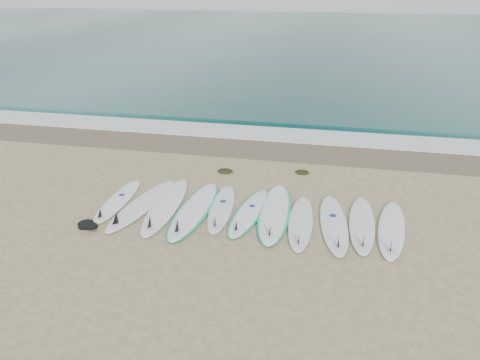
% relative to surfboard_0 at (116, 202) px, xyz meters
% --- Properties ---
extents(ground, '(120.00, 120.00, 0.00)m').
position_rel_surfboard_0_xyz_m(ground, '(2.95, 0.09, -0.05)').
color(ground, '#9A8C64').
extents(ocean, '(120.00, 55.00, 0.03)m').
position_rel_surfboard_0_xyz_m(ocean, '(2.95, 32.59, -0.04)').
color(ocean, '#1E5352').
rests_on(ocean, ground).
extents(wet_sand_band, '(120.00, 1.80, 0.01)m').
position_rel_surfboard_0_xyz_m(wet_sand_band, '(2.95, 4.19, -0.05)').
color(wet_sand_band, brown).
rests_on(wet_sand_band, ground).
extents(foam_band, '(120.00, 1.40, 0.04)m').
position_rel_surfboard_0_xyz_m(foam_band, '(2.95, 5.59, -0.03)').
color(foam_band, silver).
rests_on(foam_band, ground).
extents(wave_crest, '(120.00, 1.00, 0.10)m').
position_rel_surfboard_0_xyz_m(wave_crest, '(2.95, 7.09, -0.00)').
color(wave_crest, '#1E5352').
rests_on(wave_crest, ground).
extents(surfboard_0, '(0.54, 2.33, 0.30)m').
position_rel_surfboard_0_xyz_m(surfboard_0, '(0.00, 0.00, 0.00)').
color(surfboard_0, white).
rests_on(surfboard_0, ground).
extents(surfboard_1, '(0.94, 2.80, 0.35)m').
position_rel_surfboard_0_xyz_m(surfboard_1, '(0.61, -0.07, 0.01)').
color(surfboard_1, white).
rests_on(surfboard_1, ground).
extents(surfboard_2, '(0.74, 2.86, 0.36)m').
position_rel_surfboard_0_xyz_m(surfboard_2, '(1.15, -0.03, 0.01)').
color(surfboard_2, white).
rests_on(surfboard_2, ground).
extents(surfboard_3, '(0.75, 2.85, 0.36)m').
position_rel_surfboard_0_xyz_m(surfboard_3, '(1.81, -0.05, 0.00)').
color(surfboard_3, white).
rests_on(surfboard_3, ground).
extents(surfboard_4, '(0.71, 2.39, 0.30)m').
position_rel_surfboard_0_xyz_m(surfboard_4, '(2.37, 0.15, 0.00)').
color(surfboard_4, silver).
rests_on(surfboard_4, ground).
extents(surfboard_5, '(0.82, 2.40, 0.30)m').
position_rel_surfboard_0_xyz_m(surfboard_5, '(2.98, 0.10, -0.01)').
color(surfboard_5, white).
rests_on(surfboard_5, ground).
extents(surfboard_6, '(0.83, 2.89, 0.36)m').
position_rel_surfboard_0_xyz_m(surfboard_6, '(3.52, 0.21, 0.00)').
color(surfboard_6, white).
rests_on(surfboard_6, ground).
extents(surfboard_7, '(0.59, 2.40, 0.30)m').
position_rel_surfboard_0_xyz_m(surfboard_7, '(4.11, -0.14, 0.00)').
color(surfboard_7, white).
rests_on(surfboard_7, ground).
extents(surfboard_8, '(0.81, 2.62, 0.33)m').
position_rel_surfboard_0_xyz_m(surfboard_8, '(4.78, -0.06, 0.01)').
color(surfboard_8, white).
rests_on(surfboard_8, ground).
extents(surfboard_9, '(0.55, 2.50, 0.32)m').
position_rel_surfboard_0_xyz_m(surfboard_9, '(5.33, 0.04, 0.00)').
color(surfboard_9, white).
rests_on(surfboard_9, ground).
extents(surfboard_10, '(0.78, 2.54, 0.32)m').
position_rel_surfboard_0_xyz_m(surfboard_10, '(5.90, -0.04, 0.00)').
color(surfboard_10, white).
rests_on(surfboard_10, ground).
extents(seaweed_near, '(0.39, 0.31, 0.08)m').
position_rel_surfboard_0_xyz_m(seaweed_near, '(1.95, 2.26, -0.01)').
color(seaweed_near, black).
rests_on(seaweed_near, ground).
extents(seaweed_far, '(0.36, 0.28, 0.07)m').
position_rel_surfboard_0_xyz_m(seaweed_far, '(3.90, 2.61, -0.02)').
color(seaweed_far, black).
rests_on(seaweed_far, ground).
extents(leash_coil, '(0.46, 0.36, 0.11)m').
position_rel_surfboard_0_xyz_m(leash_coil, '(-0.10, -1.11, -0.00)').
color(leash_coil, black).
rests_on(leash_coil, ground).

